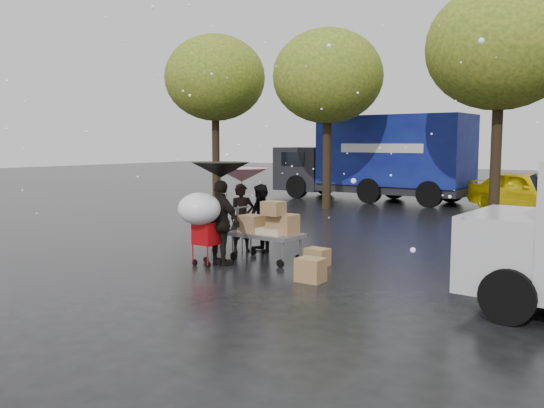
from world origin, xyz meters
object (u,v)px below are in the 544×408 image
Objects in this scene: person_pink at (242,218)px; yellow_taxi at (527,191)px; vendor_cart at (269,227)px; shopping_cart at (201,213)px; blue_truck at (376,158)px; person_black at (221,223)px.

person_pink is 12.09m from yellow_taxi.
vendor_cart is (1.13, -0.49, -0.04)m from person_pink.
blue_truck is (-3.19, 13.69, 0.69)m from shopping_cart.
blue_truck is at bearing -69.97° from person_black.
person_pink is 1.00× the size of vendor_cart.
person_black is 1.11× the size of vendor_cart.
person_black is 0.47m from shopping_cart.
yellow_taxi is at bearing 80.26° from vendor_cart.
person_pink is at bearing -60.87° from person_black.
yellow_taxi is at bearing -95.85° from person_black.
vendor_cart is at bearing -118.63° from person_black.
person_pink reaches higher than vendor_cart.
shopping_cart is at bearing 64.08° from person_black.
vendor_cart is at bearing -72.39° from blue_truck.
person_pink is 1.44m from person_black.
blue_truck is at bearing 48.98° from person_pink.
shopping_cart is at bearing -132.34° from person_pink.
person_pink is 1.24m from vendor_cart.
shopping_cart is (0.35, -1.67, 0.30)m from person_pink.
vendor_cart is 1.45m from shopping_cart.
blue_truck reaches higher than shopping_cart.
vendor_cart is 0.18× the size of blue_truck.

